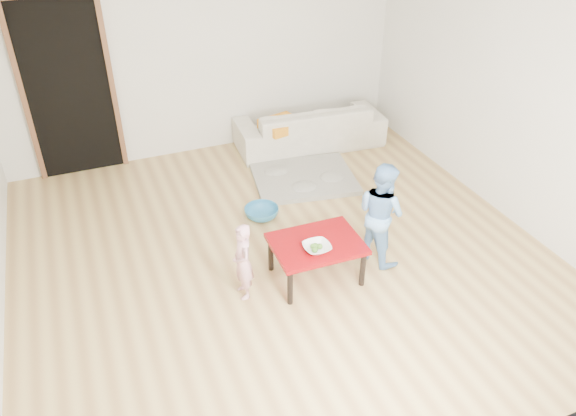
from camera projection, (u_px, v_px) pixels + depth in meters
floor at (280, 253)px, 5.51m from camera, size 5.00×5.00×0.01m
back_wall at (203, 49)px, 6.74m from camera, size 5.00×0.02×2.60m
right_wall at (512, 92)px, 5.59m from camera, size 0.02×5.00×2.60m
doorway at (69, 90)px, 6.37m from camera, size 1.02×0.08×2.11m
sofa at (309, 126)px, 7.34m from camera, size 1.96×0.89×0.56m
cushion at (281, 125)px, 7.01m from camera, size 0.54×0.50×0.12m
red_table at (316, 260)px, 5.10m from camera, size 0.81×0.62×0.40m
bowl at (317, 248)px, 4.88m from camera, size 0.24×0.24×0.06m
broccoli at (317, 248)px, 4.88m from camera, size 0.12×0.12×0.06m
child_pink at (243, 262)px, 4.81m from camera, size 0.18×0.27×0.73m
child_blue at (381, 213)px, 5.19m from camera, size 0.51×0.58×1.02m
basin at (262, 213)px, 6.01m from camera, size 0.37×0.37×0.12m
blanket at (304, 178)px, 6.69m from camera, size 1.32×1.16×0.06m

